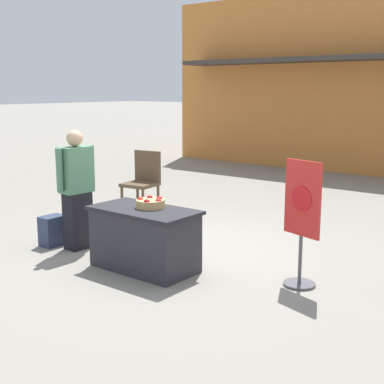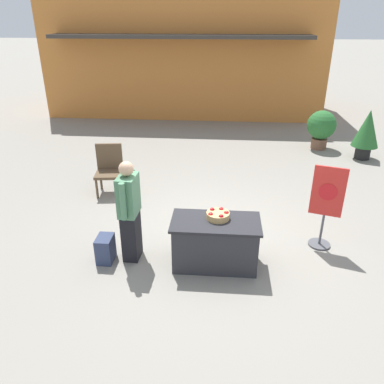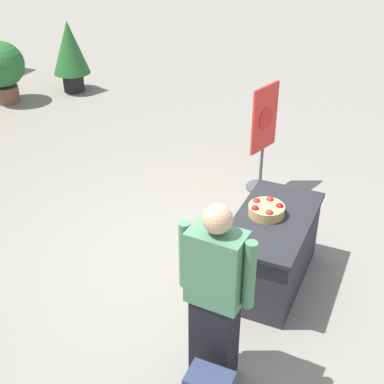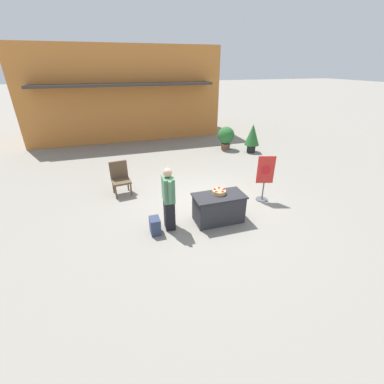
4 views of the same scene
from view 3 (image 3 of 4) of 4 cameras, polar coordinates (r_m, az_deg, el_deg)
name	(u,v)px [view 3 (image 3 of 4)]	position (r m, az deg, el deg)	size (l,w,h in m)	color
ground_plane	(192,262)	(5.77, 0.05, -7.47)	(120.00, 120.00, 0.00)	gray
display_table	(270,250)	(5.36, 8.37, -6.11)	(1.33, 0.71, 0.76)	#2D2D33
apple_basket	(266,210)	(5.16, 7.93, -1.87)	(0.35, 0.35, 0.13)	tan
person_visitor	(215,295)	(4.12, 2.51, -10.93)	(0.28, 0.61, 1.63)	black
poster_board	(263,136)	(6.78, 7.62, 5.89)	(0.49, 0.36, 1.41)	#4C4C51
potted_plant_far_right	(2,67)	(10.25, -19.62, 12.42)	(0.80, 0.80, 1.10)	brown
potted_plant_near_right	(70,51)	(10.45, -12.89, 14.43)	(0.68, 0.68, 1.32)	black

